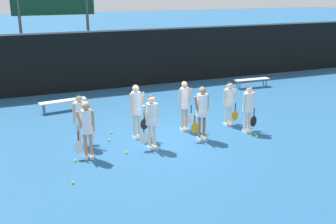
% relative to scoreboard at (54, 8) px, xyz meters
% --- Properties ---
extents(ground_plane, '(140.00, 140.00, 0.00)m').
position_rel_scoreboard_xyz_m(ground_plane, '(2.40, -8.53, -3.87)').
color(ground_plane, '#235684').
extents(fence_windscreen, '(60.00, 0.08, 2.86)m').
position_rel_scoreboard_xyz_m(fence_windscreen, '(2.40, -1.20, -2.43)').
color(fence_windscreen, black).
rests_on(fence_windscreen, ground_plane).
extents(scoreboard, '(3.82, 0.15, 4.97)m').
position_rel_scoreboard_xyz_m(scoreboard, '(0.00, 0.00, 0.00)').
color(scoreboard, '#515156').
rests_on(scoreboard, ground_plane).
extents(bench_courtside, '(1.92, 0.62, 0.42)m').
position_rel_scoreboard_xyz_m(bench_courtside, '(-0.39, -4.04, -3.51)').
color(bench_courtside, silver).
rests_on(bench_courtside, ground_plane).
extents(bench_far, '(1.85, 0.44, 0.43)m').
position_rel_scoreboard_xyz_m(bench_far, '(8.89, -3.63, -3.50)').
color(bench_far, silver).
rests_on(bench_far, ground_plane).
extents(player_0, '(0.63, 0.34, 1.72)m').
position_rel_scoreboard_xyz_m(player_0, '(-0.35, -9.09, -2.86)').
color(player_0, tan).
rests_on(player_0, ground_plane).
extents(player_1, '(0.65, 0.36, 1.71)m').
position_rel_scoreboard_xyz_m(player_1, '(1.62, -9.09, -2.86)').
color(player_1, beige).
rests_on(player_1, ground_plane).
extents(player_2, '(0.67, 0.40, 1.78)m').
position_rel_scoreboard_xyz_m(player_2, '(3.39, -8.99, -2.80)').
color(player_2, '#8C664C').
rests_on(player_2, ground_plane).
extents(player_3, '(0.65, 0.38, 1.63)m').
position_rel_scoreboard_xyz_m(player_3, '(5.17, -8.96, -2.91)').
color(player_3, beige).
rests_on(player_3, ground_plane).
extents(player_4, '(0.66, 0.37, 1.68)m').
position_rel_scoreboard_xyz_m(player_4, '(-0.35, -8.09, -2.88)').
color(player_4, tan).
rests_on(player_4, ground_plane).
extents(player_5, '(0.63, 0.36, 1.81)m').
position_rel_scoreboard_xyz_m(player_5, '(1.46, -8.10, -2.80)').
color(player_5, beige).
rests_on(player_5, ground_plane).
extents(player_6, '(0.63, 0.33, 1.75)m').
position_rel_scoreboard_xyz_m(player_6, '(3.23, -7.98, -2.85)').
color(player_6, tan).
rests_on(player_6, ground_plane).
extents(player_7, '(0.64, 0.36, 1.60)m').
position_rel_scoreboard_xyz_m(player_7, '(4.95, -8.07, -2.92)').
color(player_7, beige).
rests_on(player_7, ground_plane).
extents(tennis_ball_0, '(0.07, 0.07, 0.07)m').
position_rel_scoreboard_xyz_m(tennis_ball_0, '(0.77, -9.21, -3.84)').
color(tennis_ball_0, '#CCE033').
rests_on(tennis_ball_0, ground_plane).
extents(tennis_ball_1, '(0.07, 0.07, 0.07)m').
position_rel_scoreboard_xyz_m(tennis_ball_1, '(0.77, -7.36, -3.84)').
color(tennis_ball_1, '#CCE033').
rests_on(tennis_ball_1, ground_plane).
extents(tennis_ball_2, '(0.07, 0.07, 0.07)m').
position_rel_scoreboard_xyz_m(tennis_ball_2, '(0.53, -8.00, -3.84)').
color(tennis_ball_2, '#CCE033').
rests_on(tennis_ball_2, ground_plane).
extents(tennis_ball_3, '(0.07, 0.07, 0.07)m').
position_rel_scoreboard_xyz_m(tennis_ball_3, '(5.24, -9.37, -3.84)').
color(tennis_ball_3, '#CCE033').
rests_on(tennis_ball_3, ground_plane).
extents(tennis_ball_4, '(0.07, 0.07, 0.07)m').
position_rel_scoreboard_xyz_m(tennis_ball_4, '(-1.04, -10.54, -3.84)').
color(tennis_ball_4, '#CCE033').
rests_on(tennis_ball_4, ground_plane).
extents(tennis_ball_5, '(0.07, 0.07, 0.07)m').
position_rel_scoreboard_xyz_m(tennis_ball_5, '(5.18, -9.55, -3.84)').
color(tennis_ball_5, '#CCE033').
rests_on(tennis_ball_5, ground_plane).
extents(tennis_ball_6, '(0.07, 0.07, 0.07)m').
position_rel_scoreboard_xyz_m(tennis_ball_6, '(-0.77, -9.21, -3.84)').
color(tennis_ball_6, '#CCE033').
rests_on(tennis_ball_6, ground_plane).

